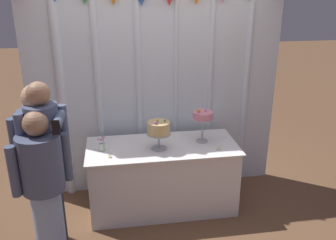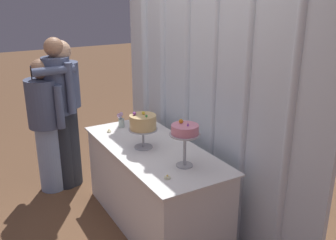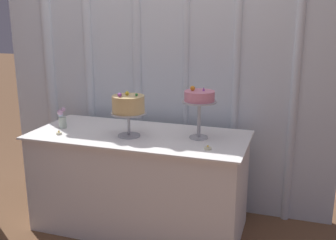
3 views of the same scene
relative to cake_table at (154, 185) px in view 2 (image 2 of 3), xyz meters
name	(u,v)px [view 2 (image 2 of 3)]	position (x,y,z in m)	size (l,w,h in m)	color
ground_plane	(145,224)	(0.00, -0.10, -0.39)	(24.00, 24.00, 0.00)	brown
draped_curtain	(197,64)	(-0.05, 0.50, 1.10)	(2.96, 0.17, 2.79)	silver
cake_table	(154,185)	(0.00, 0.00, 0.00)	(1.66, 0.74, 0.78)	white
cake_display_nearleft	(143,124)	(-0.05, -0.08, 0.62)	(0.26, 0.26, 0.34)	#B2B2B7
cake_display_nearright	(185,132)	(0.46, 0.04, 0.68)	(0.25, 0.25, 0.39)	#B2B2B7
flower_vase	(121,120)	(-0.65, -0.03, 0.47)	(0.09, 0.08, 0.17)	#B2C1B2
tealight_far_left	(109,131)	(-0.57, -0.20, 0.40)	(0.04, 0.04, 0.03)	beige
tealight_near_left	(167,178)	(0.58, -0.19, 0.40)	(0.05, 0.05, 0.03)	beige
guest_girl_blue_dress	(65,109)	(-1.17, -0.47, 0.52)	(0.49, 0.58, 1.65)	#282D38
guest_man_dark_suit	(60,107)	(-1.13, -0.54, 0.55)	(0.41, 0.39, 1.68)	#282D38
guest_man_pink_jacket	(47,122)	(-1.15, -0.68, 0.40)	(0.50, 0.50, 1.48)	#93ADD6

